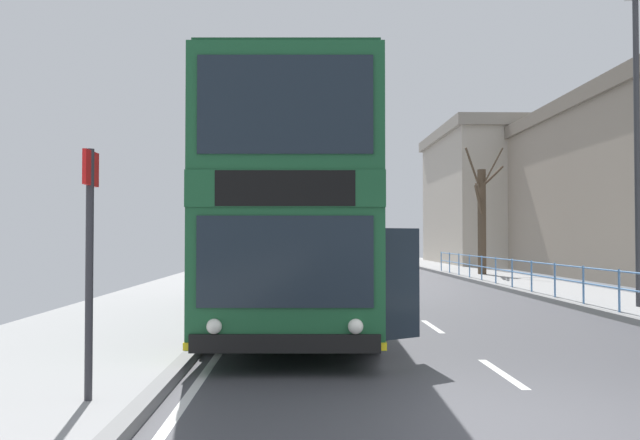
{
  "coord_description": "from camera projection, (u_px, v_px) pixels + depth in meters",
  "views": [
    {
      "loc": [
        -2.68,
        -6.46,
        1.8
      ],
      "look_at": [
        -2.28,
        7.75,
        2.18
      ],
      "focal_mm": 38.37,
      "sensor_mm": 36.0,
      "label": 1
    }
  ],
  "objects": [
    {
      "name": "bare_tree_far_00",
      "position": [
        482.0,
        217.0,
        31.39
      ],
      "size": [
        2.34,
        2.73,
        5.74
      ],
      "color": "#4C3D2D",
      "rests_on": "ground"
    },
    {
      "name": "bus_stop_sign_near",
      "position": [
        90.0,
        245.0,
        7.03
      ],
      "size": [
        0.08,
        0.44,
        2.58
      ],
      "color": "#2D2D33",
      "rests_on": "ground"
    },
    {
      "name": "background_building_00",
      "position": [
        537.0,
        197.0,
        46.09
      ],
      "size": [
        13.71,
        13.19,
        9.08
      ],
      "color": "#B2A899",
      "rests_on": "ground"
    },
    {
      "name": "double_decker_bus_main",
      "position": [
        299.0,
        213.0,
        14.33
      ],
      "size": [
        3.29,
        11.3,
        4.45
      ],
      "color": "#19512D",
      "rests_on": "ground"
    },
    {
      "name": "street_lamp_far_side",
      "position": [
        637.0,
        121.0,
        16.64
      ],
      "size": [
        0.28,
        0.6,
        7.78
      ],
      "color": "#38383D",
      "rests_on": "ground"
    },
    {
      "name": "pedestrian_railing_far_kerb",
      "position": [
        543.0,
        272.0,
        20.1
      ],
      "size": [
        0.05,
        29.04,
        0.96
      ],
      "color": "#598CC6",
      "rests_on": "ground"
    },
    {
      "name": "ground",
      "position": [
        507.0,
        424.0,
        6.47
      ],
      "size": [
        15.8,
        140.0,
        0.2
      ],
      "color": "#424248"
    }
  ]
}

